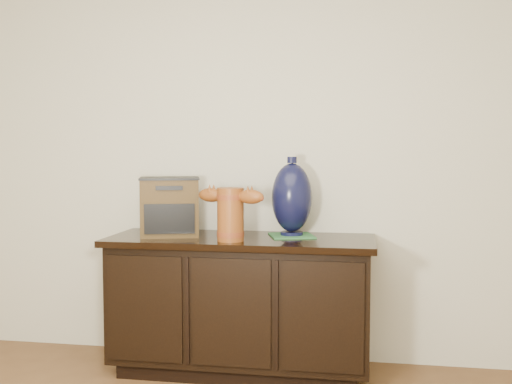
% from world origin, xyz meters
% --- Properties ---
extents(sideboard, '(1.46, 0.56, 0.75)m').
position_xyz_m(sideboard, '(0.00, 2.23, 0.39)').
color(sideboard, black).
rests_on(sideboard, ground).
extents(terracotta_vessel, '(0.39, 0.20, 0.28)m').
position_xyz_m(terracotta_vessel, '(-0.03, 2.08, 0.91)').
color(terracotta_vessel, brown).
rests_on(terracotta_vessel, sideboard).
extents(tv_radio, '(0.39, 0.35, 0.33)m').
position_xyz_m(tv_radio, '(-0.41, 2.23, 0.92)').
color(tv_radio, '#3B280E').
rests_on(tv_radio, sideboard).
extents(green_mat, '(0.29, 0.29, 0.01)m').
position_xyz_m(green_mat, '(0.27, 2.32, 0.76)').
color(green_mat, '#306B39').
rests_on(green_mat, sideboard).
extents(lamp_base, '(0.28, 0.28, 0.44)m').
position_xyz_m(lamp_base, '(0.27, 2.32, 0.97)').
color(lamp_base, black).
rests_on(lamp_base, green_mat).
extents(spray_can, '(0.06, 0.06, 0.18)m').
position_xyz_m(spray_can, '(-0.04, 2.30, 0.84)').
color(spray_can, '#52160E').
rests_on(spray_can, sideboard).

